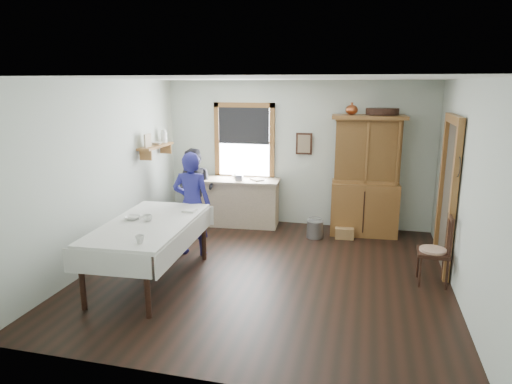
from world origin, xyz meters
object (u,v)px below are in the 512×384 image
work_counter (238,202)px  wicker_basket (344,233)px  pail (315,229)px  figure_dark (196,192)px  spindle_chair (434,249)px  dining_table (150,252)px  china_hutch (366,176)px  woman_blue (192,208)px

work_counter → wicker_basket: 2.08m
pail → figure_dark: bearing=178.6°
spindle_chair → figure_dark: 4.28m
pail → wicker_basket: 0.52m
work_counter → dining_table: work_counter is taller
dining_table → spindle_chair: size_ratio=2.18×
china_hutch → woman_blue: (-2.60, -1.66, -0.30)m
dining_table → wicker_basket: bearing=45.0°
figure_dark → wicker_basket: bearing=4.2°
woman_blue → figure_dark: woman_blue is taller
spindle_chair → work_counter: bearing=152.4°
dining_table → woman_blue: bearing=81.5°
spindle_chair → wicker_basket: 2.07m
china_hutch → figure_dark: 3.08m
china_hutch → wicker_basket: size_ratio=6.55×
work_counter → china_hutch: (2.33, 0.02, 0.61)m
pail → wicker_basket: pail is taller
woman_blue → china_hutch: bearing=-152.0°
spindle_chair → figure_dark: (-3.98, 1.56, 0.20)m
woman_blue → work_counter: bearing=-103.8°
china_hutch → dining_table: 3.97m
pail → dining_table: bearing=-129.5°
china_hutch → spindle_chair: china_hutch is taller
woman_blue → figure_dark: size_ratio=1.10×
china_hutch → dining_table: bearing=-138.7°
wicker_basket → spindle_chair: bearing=-52.1°
woman_blue → figure_dark: 1.37m
china_hutch → figure_dark: size_ratio=1.54×
work_counter → dining_table: 2.80m
china_hutch → pail: china_hutch is taller
china_hutch → pail: (-0.82, -0.42, -0.91)m
pail → woman_blue: 2.25m
wicker_basket → figure_dark: 2.80m
china_hutch → woman_blue: bearing=-151.3°
dining_table → woman_blue: 1.18m
china_hutch → wicker_basket: china_hutch is taller
woman_blue → pail: bearing=-149.6°
china_hutch → work_counter: bearing=176.5°
china_hutch → dining_table: china_hutch is taller
spindle_chair → wicker_basket: bearing=130.6°
dining_table → wicker_basket: size_ratio=6.54×
spindle_chair → figure_dark: bearing=161.3°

